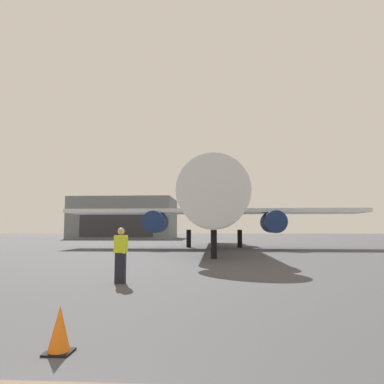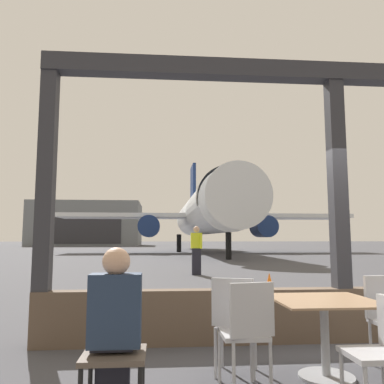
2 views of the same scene
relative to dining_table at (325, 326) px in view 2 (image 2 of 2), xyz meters
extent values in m
plane|color=#424247|center=(0.80, 41.30, -0.48)|extent=(220.00, 220.00, 0.00)
cube|color=brown|center=(0.80, 1.30, -0.14)|extent=(7.83, 0.24, 0.67)
cube|color=#2D2D33|center=(0.80, 1.30, 3.11)|extent=(7.83, 0.24, 0.24)
cube|color=#2D2D33|center=(-3.02, 1.30, 1.26)|extent=(0.20, 0.20, 3.46)
cube|color=#2D2D33|center=(0.80, 1.30, 1.26)|extent=(0.20, 0.20, 3.46)
cube|color=#8C6B4C|center=(0.00, 0.00, 0.24)|extent=(0.94, 0.94, 0.02)
cylinder|color=#9EA0A5|center=(0.00, 0.00, -0.12)|extent=(0.08, 0.08, 0.71)
cylinder|color=#9EA0A5|center=(0.00, 0.00, -0.46)|extent=(0.52, 0.52, 0.03)
cube|color=#B2B2B7|center=(0.79, 0.37, 0.22)|extent=(0.40, 0.10, 0.44)
cylinder|color=#B2B2B7|center=(0.63, 0.33, -0.25)|extent=(0.03, 0.03, 0.45)
cube|color=#B2B2B7|center=(-0.82, 0.19, -0.01)|extent=(0.40, 0.40, 0.04)
cube|color=#B2B2B7|center=(-0.88, 0.02, 0.23)|extent=(0.39, 0.17, 0.45)
cylinder|color=#B2B2B7|center=(-0.93, 0.41, -0.24)|extent=(0.03, 0.03, 0.46)
cylinder|color=#B2B2B7|center=(-0.61, 0.29, -0.24)|extent=(0.03, 0.03, 0.46)
cylinder|color=#B2B2B7|center=(-1.04, 0.09, -0.24)|extent=(0.03, 0.03, 0.46)
cylinder|color=#B2B2B7|center=(-0.72, -0.03, -0.24)|extent=(0.03, 0.03, 0.46)
cube|color=#B2B2B7|center=(-0.82, -0.19, -0.02)|extent=(0.40, 0.40, 0.04)
cube|color=#B2B2B7|center=(-0.79, -0.37, 0.23)|extent=(0.40, 0.12, 0.45)
cylinder|color=#B2B2B7|center=(-1.02, -0.06, -0.25)|extent=(0.03, 0.03, 0.46)
cylinder|color=#B2B2B7|center=(-0.69, 0.01, -0.25)|extent=(0.03, 0.03, 0.46)
cylinder|color=#B2B2B7|center=(-0.95, -0.39, -0.25)|extent=(0.03, 0.03, 0.46)
cylinder|color=#B2B2B7|center=(-0.62, -0.32, -0.25)|extent=(0.03, 0.03, 0.46)
cube|color=#B2B2B7|center=(0.00, -0.87, -0.01)|extent=(0.40, 0.40, 0.04)
cylinder|color=#B2B2B7|center=(-0.17, -0.71, -0.25)|extent=(0.03, 0.03, 0.46)
cylinder|color=#B2B2B7|center=(0.17, -0.70, -0.25)|extent=(0.03, 0.03, 0.46)
cube|color=brown|center=(-1.92, -0.58, -0.06)|extent=(0.48, 0.48, 0.04)
cylinder|color=black|center=(-2.13, -0.37, -0.28)|extent=(0.04, 0.04, 0.40)
cylinder|color=black|center=(-1.71, -0.37, -0.28)|extent=(0.04, 0.04, 0.40)
cube|color=black|center=(-1.93, -0.46, 0.04)|extent=(0.32, 0.40, 0.12)
cube|color=black|center=(-1.96, -0.28, -0.25)|extent=(0.28, 0.12, 0.46)
cube|color=#23334C|center=(-1.92, -0.58, 0.28)|extent=(0.40, 0.22, 0.55)
sphere|color=tan|center=(-1.92, -0.58, 0.65)|extent=(0.22, 0.22, 0.22)
cylinder|color=silver|center=(2.67, 33.64, 3.16)|extent=(3.94, 28.23, 3.94)
cone|color=silver|center=(2.67, 18.23, 3.16)|extent=(3.74, 2.60, 3.74)
cylinder|color=black|center=(2.67, 20.13, 3.31)|extent=(4.02, 0.90, 4.02)
cube|color=silver|center=(-4.51, 32.83, 2.86)|extent=(12.39, 4.20, 0.36)
cube|color=silver|center=(9.85, 32.83, 2.86)|extent=(12.39, 4.20, 0.36)
cylinder|color=navy|center=(-2.50, 31.43, 1.86)|extent=(1.90, 3.20, 1.90)
cylinder|color=navy|center=(7.84, 31.43, 1.86)|extent=(1.90, 3.20, 1.90)
cube|color=navy|center=(2.67, 46.26, 7.53)|extent=(0.36, 4.40, 5.20)
cylinder|color=black|center=(2.67, 20.43, 0.35)|extent=(0.36, 0.36, 1.66)
cylinder|color=black|center=(0.27, 33.83, 0.35)|extent=(0.44, 0.44, 1.66)
cylinder|color=black|center=(5.07, 33.83, 0.35)|extent=(0.44, 0.44, 1.66)
cube|color=black|center=(-0.25, 10.49, 0.00)|extent=(0.32, 0.20, 0.95)
cube|color=yellow|center=(-0.25, 10.49, 0.75)|extent=(0.40, 0.22, 0.55)
sphere|color=tan|center=(-0.25, 10.49, 1.15)|extent=(0.22, 0.22, 0.22)
cylinder|color=yellow|center=(-0.40, 10.67, 0.72)|extent=(0.09, 0.09, 0.52)
cylinder|color=yellow|center=(-0.10, 10.30, 0.72)|extent=(0.09, 0.09, 0.52)
cone|color=orange|center=(0.59, 3.98, -0.16)|extent=(0.32, 0.32, 0.64)
cube|color=black|center=(0.59, 3.98, -0.46)|extent=(0.36, 0.36, 0.03)
cube|color=slate|center=(-14.48, 69.25, 3.34)|extent=(18.67, 13.43, 7.63)
cube|color=#2D2D33|center=(-14.48, 62.48, 2.19)|extent=(13.07, 0.10, 4.58)
camera|label=1|loc=(2.72, -1.11, 1.21)|focal=34.46mm
camera|label=2|loc=(-1.58, -3.76, 0.84)|focal=36.84mm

